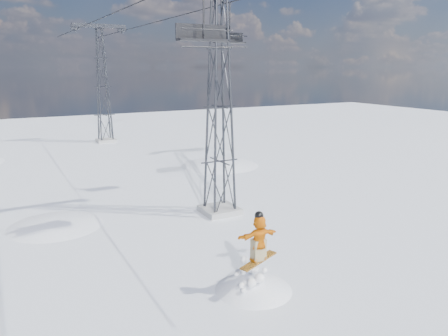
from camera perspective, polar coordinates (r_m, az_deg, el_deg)
The scene contains 8 objects.
ground at distance 16.21m, azimuth 10.35°, elevation -14.33°, with size 120.00×120.00×0.00m, color white.
snow_terrain at distance 36.85m, azimuth -18.62°, elevation -15.15°, with size 39.00×37.00×22.00m.
lift_tower_near at distance 21.67m, azimuth -0.60°, elevation 7.94°, with size 5.20×1.80×11.43m.
lift_tower_far at distance 45.31m, azimuth -15.55°, elevation 10.13°, with size 5.20×1.80×11.43m.
haul_cables at distance 32.42m, azimuth -10.57°, elevation 18.95°, with size 4.46×51.00×0.06m.
snowboarder_jump at distance 16.30m, azimuth 3.77°, elevation -20.64°, with size 4.40×4.40×6.84m.
lift_chair_near at distance 18.09m, azimuth -2.74°, elevation 17.06°, with size 2.20×0.63×2.73m.
lift_chair_mid at distance 25.35m, azimuth 0.68°, elevation 16.54°, with size 1.92×0.55×2.38m.
Camera 1 is at (-9.13, -11.17, 7.39)m, focal length 35.00 mm.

